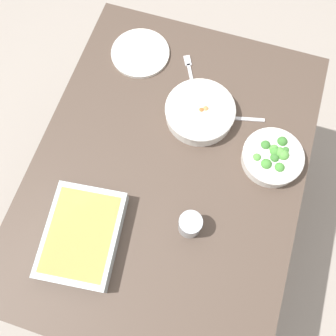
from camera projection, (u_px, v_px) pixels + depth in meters
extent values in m
plane|color=#9E9389|center=(168.00, 216.00, 1.94)|extent=(6.00, 6.00, 0.00)
cube|color=#4C3D33|center=(168.00, 170.00, 1.26)|extent=(1.20, 0.90, 0.04)
cylinder|color=#4C3D33|center=(281.00, 117.00, 1.75)|extent=(0.06, 0.06, 0.70)
cylinder|color=#4C3D33|center=(34.00, 295.00, 1.47)|extent=(0.06, 0.06, 0.70)
cylinder|color=#4C3D33|center=(126.00, 75.00, 1.83)|extent=(0.06, 0.06, 0.70)
cylinder|color=silver|center=(200.00, 112.00, 1.28)|extent=(0.24, 0.24, 0.05)
torus|color=silver|center=(200.00, 109.00, 1.26)|extent=(0.24, 0.24, 0.01)
cylinder|color=#B2844C|center=(200.00, 112.00, 1.28)|extent=(0.19, 0.19, 0.03)
sphere|color=#B2844C|center=(202.00, 109.00, 1.27)|extent=(0.02, 0.02, 0.02)
sphere|color=#C66633|center=(201.00, 111.00, 1.26)|extent=(0.02, 0.02, 0.02)
sphere|color=#B2844C|center=(206.00, 109.00, 1.26)|extent=(0.02, 0.02, 0.02)
sphere|color=silver|center=(184.00, 109.00, 1.27)|extent=(0.02, 0.02, 0.02)
cylinder|color=silver|center=(272.00, 158.00, 1.23)|extent=(0.20, 0.20, 0.05)
torus|color=silver|center=(274.00, 156.00, 1.21)|extent=(0.20, 0.20, 0.01)
cylinder|color=#8CB272|center=(272.00, 158.00, 1.23)|extent=(0.16, 0.16, 0.02)
sphere|color=#569E42|center=(267.00, 146.00, 1.22)|extent=(0.02, 0.02, 0.02)
sphere|color=#569E42|center=(274.00, 149.00, 1.22)|extent=(0.03, 0.03, 0.03)
sphere|color=#569E42|center=(272.00, 149.00, 1.22)|extent=(0.03, 0.03, 0.03)
sphere|color=#569E42|center=(274.00, 150.00, 1.22)|extent=(0.03, 0.03, 0.03)
sphere|color=#478C38|center=(279.00, 168.00, 1.19)|extent=(0.03, 0.03, 0.03)
sphere|color=#3D7A33|center=(285.00, 150.00, 1.22)|extent=(0.02, 0.02, 0.02)
sphere|color=#478C38|center=(275.00, 152.00, 1.21)|extent=(0.03, 0.03, 0.03)
sphere|color=#569E42|center=(283.00, 155.00, 1.21)|extent=(0.04, 0.04, 0.04)
sphere|color=#478C38|center=(266.00, 164.00, 1.20)|extent=(0.04, 0.04, 0.04)
sphere|color=#569E42|center=(257.00, 158.00, 1.21)|extent=(0.03, 0.03, 0.03)
sphere|color=#3D7A33|center=(274.00, 158.00, 1.20)|extent=(0.03, 0.03, 0.03)
sphere|color=#3D7A33|center=(282.00, 142.00, 1.22)|extent=(0.04, 0.04, 0.04)
sphere|color=#569E42|center=(280.00, 153.00, 1.21)|extent=(0.04, 0.04, 0.04)
sphere|color=#3D7A33|center=(265.00, 145.00, 1.22)|extent=(0.03, 0.03, 0.03)
cube|color=silver|center=(82.00, 235.00, 1.14)|extent=(0.32, 0.25, 0.06)
cube|color=#DBAD56|center=(82.00, 235.00, 1.12)|extent=(0.28, 0.22, 0.04)
cylinder|color=#B2BCC6|center=(190.00, 225.00, 1.13)|extent=(0.07, 0.07, 0.08)
cylinder|color=black|center=(190.00, 225.00, 1.15)|extent=(0.06, 0.06, 0.05)
cylinder|color=silver|center=(140.00, 53.00, 1.39)|extent=(0.22, 0.22, 0.01)
cube|color=silver|center=(245.00, 119.00, 1.30)|extent=(0.04, 0.14, 0.01)
ellipsoid|color=silver|center=(221.00, 117.00, 1.30)|extent=(0.03, 0.04, 0.01)
cube|color=silver|center=(192.00, 80.00, 1.36)|extent=(0.13, 0.07, 0.01)
cube|color=silver|center=(188.00, 61.00, 1.39)|extent=(0.05, 0.04, 0.01)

